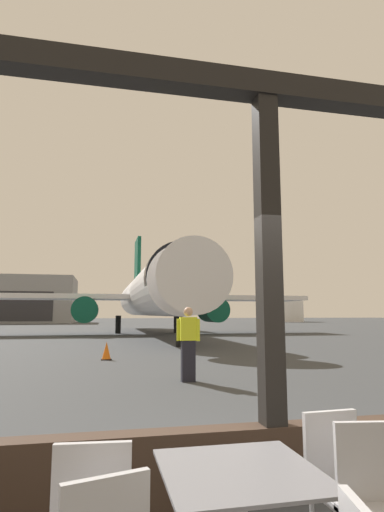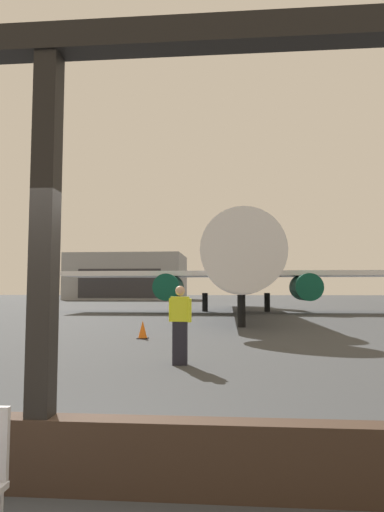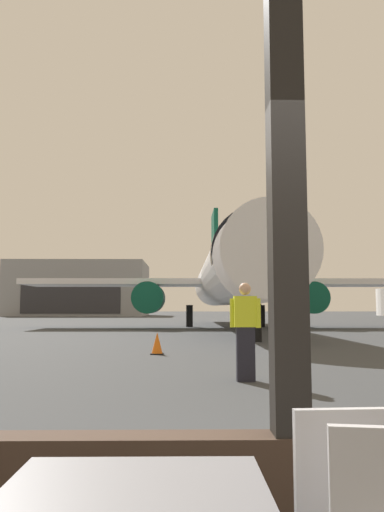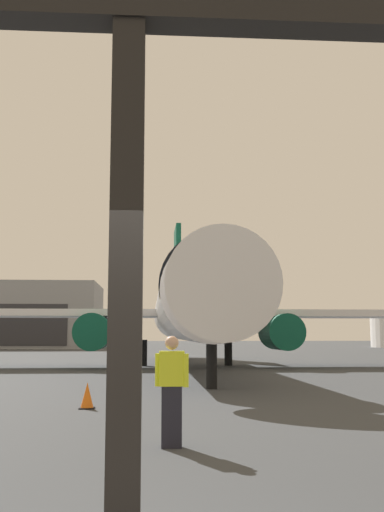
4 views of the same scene
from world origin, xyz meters
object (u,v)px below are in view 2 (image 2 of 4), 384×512
at_px(ground_crew_worker, 180,324).
at_px(distant_hangar, 129,277).
at_px(airplane, 236,270).
at_px(traffic_cone, 143,330).

relative_size(ground_crew_worker, distant_hangar, 0.09).
height_order(airplane, traffic_cone, airplane).
height_order(ground_crew_worker, traffic_cone, ground_crew_worker).
relative_size(traffic_cone, distant_hangar, 0.03).
bearing_deg(distant_hangar, traffic_cone, -76.57).
distance_m(airplane, distant_hangar, 49.94).
bearing_deg(ground_crew_worker, airplane, 85.73).
bearing_deg(traffic_cone, ground_crew_worker, -70.10).
distance_m(airplane, traffic_cone, 17.68).
relative_size(airplane, ground_crew_worker, 18.18).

